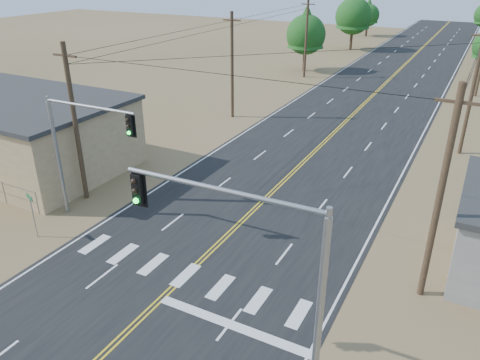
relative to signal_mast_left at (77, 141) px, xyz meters
The scene contains 12 objects.
road 22.21m from the signal_mast_left, 67.17° to the left, with size 15.00×200.00×0.02m, color black.
utility_pole_left_near 2.88m from the signal_mast_left, 136.96° to the left, with size 1.80×0.30×10.00m.
utility_pole_left_mid 22.06m from the signal_mast_left, 95.46° to the left, with size 1.80×0.30×10.00m.
utility_pole_left_far 42.01m from the signal_mast_left, 92.86° to the left, with size 1.80×0.30×10.00m.
utility_pole_right_near 19.00m from the signal_mast_left, ahead, with size 1.80×0.30×10.00m.
utility_pole_right_mid 28.97m from the signal_mast_left, 49.28° to the left, with size 1.80×0.30×10.00m.
signal_mast_left is the anchor object (origin of this frame).
signal_mast_right 15.57m from the signal_mast_left, 23.09° to the right, with size 7.26×0.61×7.80m.
street_sign 4.46m from the signal_mast_left, 109.56° to the right, with size 0.75×0.28×2.63m.
tree_left_near 45.79m from the signal_mast_left, 94.39° to the left, with size 5.39×5.39×8.99m.
tree_left_mid 65.82m from the signal_mast_left, 92.18° to the left, with size 6.11×6.11×10.19m.
tree_left_far 83.60m from the signal_mast_left, 92.90° to the left, with size 4.47×4.47×7.46m.
Camera 1 is at (11.25, -7.50, 14.14)m, focal length 35.00 mm.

